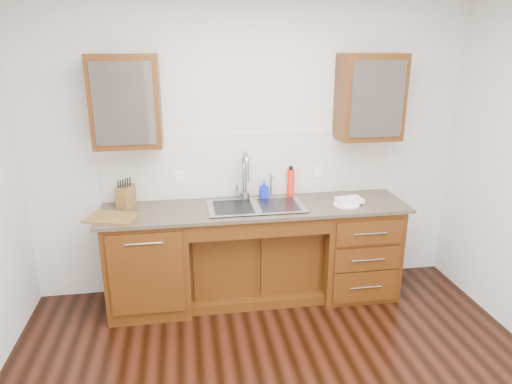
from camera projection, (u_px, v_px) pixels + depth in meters
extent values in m
cube|color=silver|center=(249.00, 148.00, 4.24)|extent=(4.00, 0.10, 2.70)
cube|color=#593014|center=(150.00, 261.00, 4.04)|extent=(0.70, 0.62, 0.88)
cube|color=#593014|center=(254.00, 259.00, 4.29)|extent=(1.20, 0.44, 0.70)
cube|color=#593014|center=(354.00, 247.00, 4.32)|extent=(0.70, 0.62, 0.88)
cube|color=#84705B|center=(256.00, 208.00, 4.02)|extent=(2.70, 0.65, 0.03)
cube|color=beige|center=(250.00, 165.00, 4.23)|extent=(2.70, 0.02, 0.59)
cube|color=#9E9EA5|center=(256.00, 216.00, 4.03)|extent=(0.84, 0.46, 0.19)
cylinder|color=#999993|center=(244.00, 178.00, 4.15)|extent=(0.04, 0.04, 0.40)
cylinder|color=#999993|center=(271.00, 185.00, 4.22)|extent=(0.02, 0.02, 0.24)
cube|color=#593014|center=(126.00, 101.00, 3.73)|extent=(0.55, 0.34, 0.75)
cube|color=#593014|center=(370.00, 97.00, 4.04)|extent=(0.55, 0.34, 0.75)
cube|color=white|center=(180.00, 177.00, 4.14)|extent=(0.08, 0.01, 0.12)
cube|color=white|center=(318.00, 171.00, 4.34)|extent=(0.08, 0.01, 0.12)
imported|color=#0B21C7|center=(264.00, 189.00, 4.23)|extent=(0.08, 0.08, 0.16)
cylinder|color=red|center=(291.00, 182.00, 4.29)|extent=(0.08, 0.08, 0.25)
cylinder|color=white|center=(346.00, 204.00, 4.05)|extent=(0.27, 0.27, 0.01)
cube|color=white|center=(349.00, 200.00, 4.08)|extent=(0.24, 0.19, 0.04)
cube|color=#A66940|center=(126.00, 196.00, 3.98)|extent=(0.17, 0.20, 0.19)
cube|color=olive|center=(112.00, 218.00, 3.73)|extent=(0.46, 0.39, 0.02)
imported|color=white|center=(107.00, 108.00, 3.72)|extent=(0.13, 0.13, 0.10)
imported|color=silver|center=(140.00, 108.00, 3.76)|extent=(0.12, 0.12, 0.10)
imported|color=silver|center=(360.00, 103.00, 4.04)|extent=(0.17, 0.17, 0.10)
imported|color=white|center=(384.00, 103.00, 4.08)|extent=(0.13, 0.13, 0.10)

